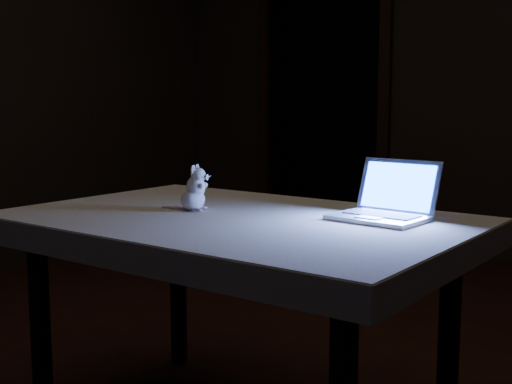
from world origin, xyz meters
The scene contains 6 objects.
back_wall centered at (0.00, 2.50, 1.30)m, with size 4.50×0.04×2.60m, color black.
doorway centered at (-1.10, 2.50, 1.06)m, with size 1.06×0.36×2.13m, color black, non-canonical shape.
table centered at (0.11, -0.31, 0.34)m, with size 1.26×0.81×0.68m, color black, non-canonical shape.
tablecloth centered at (0.12, -0.25, 0.64)m, with size 1.34×0.89×0.08m, color beige, non-canonical shape.
laptop centered at (0.49, -0.15, 0.77)m, with size 0.26×0.22×0.17m, color #BBBAC0, non-canonical shape.
plush_mouse centered at (-0.06, -0.31, 0.75)m, with size 0.10×0.10×0.14m, color silver, non-canonical shape.
Camera 1 is at (1.27, -1.95, 1.03)m, focal length 48.00 mm.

